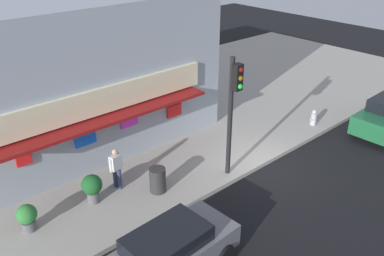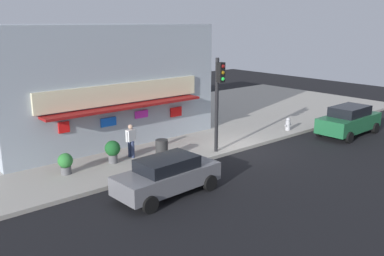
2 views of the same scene
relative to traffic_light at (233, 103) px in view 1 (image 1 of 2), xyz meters
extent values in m
plane|color=black|center=(1.54, -0.40, -3.18)|extent=(54.02, 54.02, 0.00)
cube|color=#A39E93|center=(1.54, 6.58, -3.10)|extent=(36.02, 13.95, 0.17)
cube|color=#9EA8B2|center=(-3.17, 8.10, 0.09)|extent=(12.08, 8.99, 6.21)
cube|color=beige|center=(-3.17, 3.52, -0.13)|extent=(9.18, 0.16, 1.00)
cube|color=maroon|center=(-3.17, 3.17, -0.76)|extent=(8.70, 0.90, 0.12)
cube|color=red|center=(-6.41, 3.54, -1.37)|extent=(0.52, 0.08, 0.52)
cube|color=blue|center=(-4.11, 3.54, -1.47)|extent=(0.84, 0.08, 0.44)
cube|color=#E533CC|center=(-2.16, 3.54, -1.37)|extent=(0.79, 0.08, 0.39)
cube|color=red|center=(0.14, 3.54, -1.56)|extent=(0.76, 0.08, 0.52)
cylinder|color=black|center=(0.00, 0.11, -0.67)|extent=(0.18, 0.18, 4.68)
cube|color=black|center=(0.00, -0.14, 0.99)|extent=(0.32, 0.28, 0.95)
sphere|color=maroon|center=(0.00, -0.29, 1.29)|extent=(0.18, 0.18, 0.18)
sphere|color=brown|center=(0.00, -0.29, 0.99)|extent=(0.18, 0.18, 0.18)
sphere|color=#1ED83F|center=(0.00, -0.29, 0.69)|extent=(0.18, 0.18, 0.18)
cylinder|color=#B2B2B7|center=(6.17, 0.33, -2.72)|extent=(0.29, 0.29, 0.58)
sphere|color=#B2B2B7|center=(6.17, 0.33, -2.35)|extent=(0.24, 0.24, 0.24)
cylinder|color=#B2B2B7|center=(5.96, 0.33, -2.69)|extent=(0.12, 0.10, 0.10)
cylinder|color=#B2B2B7|center=(6.37, 0.33, -2.69)|extent=(0.12, 0.10, 0.10)
cylinder|color=#2D2D2D|center=(-2.78, 0.94, -2.54)|extent=(0.59, 0.59, 0.94)
cylinder|color=navy|center=(-3.78, 2.19, -2.61)|extent=(0.19, 0.19, 0.81)
cylinder|color=navy|center=(-3.74, 1.98, -2.61)|extent=(0.19, 0.19, 0.81)
cube|color=silver|center=(-3.76, 2.09, -1.92)|extent=(0.49, 0.33, 0.56)
sphere|color=tan|center=(-3.76, 2.09, -1.50)|extent=(0.22, 0.22, 0.22)
cylinder|color=silver|center=(-4.00, 2.03, -1.95)|extent=(0.12, 0.12, 0.51)
cylinder|color=silver|center=(-3.51, 2.14, -1.95)|extent=(0.12, 0.12, 0.51)
cylinder|color=#59595B|center=(-4.86, 1.92, -2.81)|extent=(0.42, 0.42, 0.40)
sphere|color=#195623|center=(-4.86, 1.92, -2.31)|extent=(0.72, 0.72, 0.72)
cylinder|color=#59595B|center=(-7.12, 1.97, -2.85)|extent=(0.45, 0.45, 0.33)
sphere|color=#2D7A33|center=(-7.12, 1.97, -2.41)|extent=(0.64, 0.64, 0.64)
cube|color=slate|center=(-4.86, -2.27, -2.51)|extent=(4.30, 1.86, 0.72)
cube|color=black|center=(-4.86, -2.27, -1.91)|extent=(2.35, 1.51, 0.47)
cylinder|color=black|center=(-3.42, -1.37, -2.86)|extent=(0.65, 0.25, 0.64)
cylinder|color=black|center=(-3.35, -3.05, -2.86)|extent=(0.65, 0.25, 0.64)
cylinder|color=black|center=(10.10, -1.30, -2.86)|extent=(0.64, 0.23, 0.64)
cylinder|color=black|center=(6.97, -1.37, -2.86)|extent=(0.64, 0.23, 0.64)
camera|label=1|loc=(-9.96, -9.06, 5.73)|focal=38.10mm
camera|label=2|loc=(-13.80, -14.26, 3.35)|focal=38.62mm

